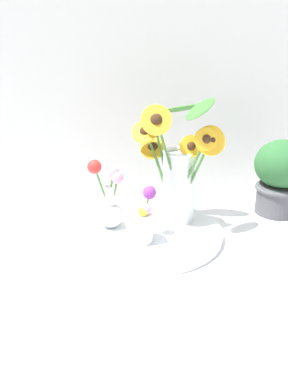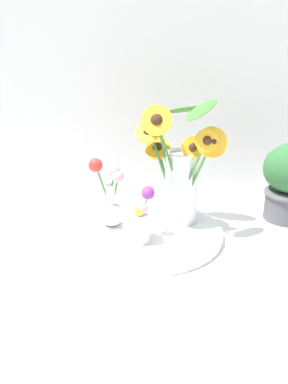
# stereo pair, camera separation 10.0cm
# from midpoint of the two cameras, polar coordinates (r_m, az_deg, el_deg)

# --- Properties ---
(ground_plane) EXTENTS (6.00, 6.00, 0.00)m
(ground_plane) POSITION_cam_midpoint_polar(r_m,az_deg,el_deg) (0.97, 4.52, -9.12)
(ground_plane) COLOR silver
(serving_tray) EXTENTS (0.43, 0.43, 0.02)m
(serving_tray) POSITION_cam_midpoint_polar(r_m,az_deg,el_deg) (1.05, 2.75, -6.11)
(serving_tray) COLOR silver
(serving_tray) RESTS_ON ground_plane
(mason_jar_sunflowers) EXTENTS (0.24, 0.21, 0.36)m
(mason_jar_sunflowers) POSITION_cam_midpoint_polar(r_m,az_deg,el_deg) (1.05, 8.33, 3.05)
(mason_jar_sunflowers) COLOR silver
(mason_jar_sunflowers) RESTS_ON serving_tray
(vase_small_center) EXTENTS (0.08, 0.08, 0.14)m
(vase_small_center) POSITION_cam_midpoint_polar(r_m,az_deg,el_deg) (0.96, 2.11, -4.67)
(vase_small_center) COLOR white
(vase_small_center) RESTS_ON serving_tray
(vase_bulb_right) EXTENTS (0.09, 0.07, 0.20)m
(vase_bulb_right) POSITION_cam_midpoint_polar(r_m,az_deg,el_deg) (1.03, -2.29, -1.41)
(vase_bulb_right) COLOR white
(vase_bulb_right) RESTS_ON serving_tray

